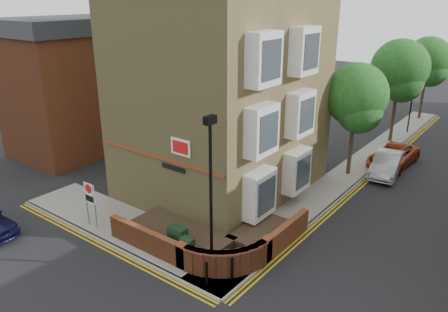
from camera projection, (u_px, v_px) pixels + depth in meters
ground at (162, 272)px, 17.39m from camera, size 120.00×120.00×0.00m
pavement_corner at (131, 228)px, 20.47m from camera, size 13.00×3.00×0.12m
pavement_main at (360, 164)px, 28.17m from camera, size 2.00×32.00×0.12m
kerb_side at (105, 242)px, 19.35m from camera, size 13.00×0.15×0.12m
kerb_main_near at (375, 168)px, 27.60m from camera, size 0.15×32.00×0.12m
yellow_lines_side at (101, 246)px, 19.18m from camera, size 13.00×0.28×0.01m
yellow_lines_main at (379, 170)px, 27.48m from camera, size 0.28×32.00×0.01m
corner_building at (226, 79)px, 22.80m from camera, size 8.95×10.40×13.60m
garden_wall at (202, 245)px, 19.25m from camera, size 6.80×6.00×1.20m
lamppost at (211, 196)px, 16.21m from camera, size 0.25×0.50×6.30m
utility_cabinet_large at (178, 240)px, 18.28m from camera, size 0.80×0.45×1.20m
utility_cabinet_small at (187, 250)px, 17.62m from camera, size 0.55×0.40×1.10m
bollard_near at (207, 273)px, 16.35m from camera, size 0.11×0.11×0.90m
bollard_far at (232, 269)px, 16.61m from camera, size 0.11×0.11×0.90m
zone_sign at (90, 197)px, 20.02m from camera, size 0.72×0.07×2.20m
side_building at (86, 84)px, 30.28m from camera, size 6.40×10.40×9.00m
tree_near at (356, 99)px, 25.10m from camera, size 3.64×3.65×6.70m
tree_mid at (399, 72)px, 30.89m from camera, size 4.03×4.03×7.42m
tree_far at (428, 63)px, 36.96m from camera, size 3.81×3.81×7.00m
traffic_light_assembly at (412, 99)px, 33.71m from camera, size 0.20×0.16×4.20m
silver_car_near at (387, 164)px, 26.54m from camera, size 1.99×4.36×1.39m
red_car_main at (393, 156)px, 28.01m from camera, size 2.38×4.75×1.29m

